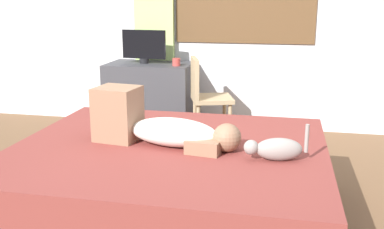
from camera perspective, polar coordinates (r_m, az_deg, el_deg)
The scene contains 8 objects.
bed at distance 2.87m, azimuth -2.81°, elevation -8.98°, with size 1.96×1.71×0.53m.
person_lying at distance 2.77m, azimuth -4.27°, elevation -1.48°, with size 0.94×0.37×0.34m.
cat at distance 2.53m, azimuth 10.63°, elevation -4.33°, with size 0.35×0.16×0.21m.
desk at distance 4.85m, azimuth -5.31°, elevation 2.18°, with size 0.90×0.56×0.74m.
tv_monitor at distance 4.78m, azimuth -6.16°, elevation 8.68°, with size 0.48×0.10×0.35m.
cup at distance 4.59m, azimuth -2.01°, elevation 6.71°, with size 0.08×0.08×0.08m, color #B23D38.
chair_by_desk at distance 4.34m, azimuth 1.65°, elevation 2.63°, with size 0.48×0.48×0.86m.
curtain_left at distance 5.02m, azimuth -4.85°, elevation 11.73°, with size 0.44×0.06×2.32m, color #ADCC75.
Camera 1 is at (0.65, -2.43, 1.40)m, focal length 41.79 mm.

